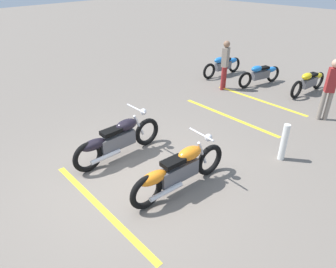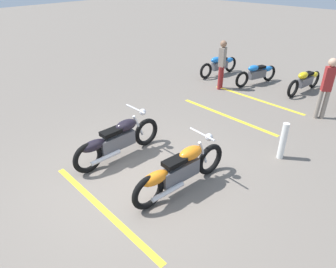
{
  "view_description": "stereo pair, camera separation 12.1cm",
  "coord_description": "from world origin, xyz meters",
  "px_view_note": "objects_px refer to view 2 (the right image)",
  "views": [
    {
      "loc": [
        -3.06,
        -3.89,
        3.78
      ],
      "look_at": [
        0.95,
        0.0,
        0.65
      ],
      "focal_mm": 32.6,
      "sensor_mm": 36.0,
      "label": 1
    },
    {
      "loc": [
        -3.14,
        -3.8,
        3.78
      ],
      "look_at": [
        0.95,
        0.0,
        0.65
      ],
      "focal_mm": 32.6,
      "sensor_mm": 36.0,
      "label": 2
    }
  ],
  "objects_px": {
    "motorcycle_row_left": "(306,80)",
    "bollard_post": "(283,141)",
    "motorcycle_dark_foreground": "(117,140)",
    "motorcycle_row_center": "(258,73)",
    "motorcycle_bright_foreground": "(179,170)",
    "bystander_near_row": "(327,86)",
    "motorcycle_row_right": "(220,65)",
    "bystander_secondary": "(222,63)"
  },
  "relations": [
    {
      "from": "motorcycle_row_left",
      "to": "bollard_post",
      "type": "distance_m",
      "value": 4.51
    },
    {
      "from": "motorcycle_dark_foreground",
      "to": "motorcycle_row_center",
      "type": "bearing_deg",
      "value": 4.11
    },
    {
      "from": "motorcycle_bright_foreground",
      "to": "motorcycle_row_left",
      "type": "height_order",
      "value": "motorcycle_bright_foreground"
    },
    {
      "from": "motorcycle_dark_foreground",
      "to": "motorcycle_row_left",
      "type": "xyz_separation_m",
      "value": [
        6.8,
        -1.42,
        -0.06
      ]
    },
    {
      "from": "motorcycle_bright_foreground",
      "to": "bystander_near_row",
      "type": "xyz_separation_m",
      "value": [
        5.01,
        -0.81,
        0.48
      ]
    },
    {
      "from": "motorcycle_row_center",
      "to": "motorcycle_row_right",
      "type": "xyz_separation_m",
      "value": [
        -0.05,
        1.57,
        0.01
      ]
    },
    {
      "from": "motorcycle_dark_foreground",
      "to": "bystander_secondary",
      "type": "distance_m",
      "value": 5.22
    },
    {
      "from": "motorcycle_bright_foreground",
      "to": "motorcycle_row_right",
      "type": "bearing_deg",
      "value": 35.16
    },
    {
      "from": "motorcycle_bright_foreground",
      "to": "motorcycle_row_center",
      "type": "relative_size",
      "value": 1.2
    },
    {
      "from": "motorcycle_dark_foreground",
      "to": "motorcycle_row_right",
      "type": "height_order",
      "value": "motorcycle_dark_foreground"
    },
    {
      "from": "motorcycle_bright_foreground",
      "to": "bollard_post",
      "type": "xyz_separation_m",
      "value": [
        2.37,
        -0.91,
        -0.04
      ]
    },
    {
      "from": "motorcycle_row_center",
      "to": "motorcycle_dark_foreground",
      "type": "bearing_deg",
      "value": 17.25
    },
    {
      "from": "bollard_post",
      "to": "bystander_secondary",
      "type": "bearing_deg",
      "value": 52.06
    },
    {
      "from": "bystander_near_row",
      "to": "motorcycle_row_right",
      "type": "bearing_deg",
      "value": -141.45
    },
    {
      "from": "motorcycle_row_right",
      "to": "bystander_secondary",
      "type": "height_order",
      "value": "bystander_secondary"
    },
    {
      "from": "bystander_near_row",
      "to": "bollard_post",
      "type": "relative_size",
      "value": 1.98
    },
    {
      "from": "motorcycle_bright_foreground",
      "to": "motorcycle_dark_foreground",
      "type": "relative_size",
      "value": 1.0
    },
    {
      "from": "motorcycle_row_left",
      "to": "bystander_secondary",
      "type": "height_order",
      "value": "bystander_secondary"
    },
    {
      "from": "motorcycle_bright_foreground",
      "to": "bollard_post",
      "type": "distance_m",
      "value": 2.54
    },
    {
      "from": "motorcycle_dark_foreground",
      "to": "bystander_secondary",
      "type": "relative_size",
      "value": 1.37
    },
    {
      "from": "bystander_secondary",
      "to": "motorcycle_dark_foreground",
      "type": "bearing_deg",
      "value": -90.62
    },
    {
      "from": "motorcycle_row_left",
      "to": "bystander_secondary",
      "type": "bearing_deg",
      "value": -46.21
    },
    {
      "from": "motorcycle_dark_foreground",
      "to": "bystander_near_row",
      "type": "xyz_separation_m",
      "value": [
        5.1,
        -2.52,
        0.48
      ]
    },
    {
      "from": "bystander_secondary",
      "to": "motorcycle_row_left",
      "type": "bearing_deg",
      "value": 27.0
    },
    {
      "from": "bystander_secondary",
      "to": "bollard_post",
      "type": "height_order",
      "value": "bystander_secondary"
    },
    {
      "from": "bystander_secondary",
      "to": "bollard_post",
      "type": "xyz_separation_m",
      "value": [
        -2.68,
        -3.44,
        -0.49
      ]
    },
    {
      "from": "motorcycle_row_center",
      "to": "motorcycle_row_right",
      "type": "relative_size",
      "value": 0.96
    },
    {
      "from": "motorcycle_bright_foreground",
      "to": "bystander_near_row",
      "type": "height_order",
      "value": "bystander_near_row"
    },
    {
      "from": "motorcycle_row_right",
      "to": "bollard_post",
      "type": "relative_size",
      "value": 2.27
    },
    {
      "from": "motorcycle_row_right",
      "to": "bollard_post",
      "type": "height_order",
      "value": "bollard_post"
    },
    {
      "from": "motorcycle_bright_foreground",
      "to": "bystander_near_row",
      "type": "distance_m",
      "value": 5.1
    },
    {
      "from": "motorcycle_row_right",
      "to": "bystander_near_row",
      "type": "height_order",
      "value": "bystander_near_row"
    },
    {
      "from": "motorcycle_row_left",
      "to": "bystander_secondary",
      "type": "xyz_separation_m",
      "value": [
        -1.66,
        2.24,
        0.51
      ]
    },
    {
      "from": "motorcycle_row_center",
      "to": "bystander_near_row",
      "type": "relative_size",
      "value": 1.1
    },
    {
      "from": "motorcycle_dark_foreground",
      "to": "motorcycle_row_left",
      "type": "height_order",
      "value": "motorcycle_dark_foreground"
    },
    {
      "from": "bystander_secondary",
      "to": "bollard_post",
      "type": "relative_size",
      "value": 1.92
    },
    {
      "from": "motorcycle_bright_foreground",
      "to": "bystander_secondary",
      "type": "xyz_separation_m",
      "value": [
        5.05,
        2.53,
        0.45
      ]
    },
    {
      "from": "motorcycle_row_center",
      "to": "bystander_secondary",
      "type": "xyz_separation_m",
      "value": [
        -1.29,
        0.68,
        0.52
      ]
    },
    {
      "from": "motorcycle_row_center",
      "to": "bystander_near_row",
      "type": "distance_m",
      "value": 3.02
    },
    {
      "from": "bystander_near_row",
      "to": "bystander_secondary",
      "type": "relative_size",
      "value": 1.03
    },
    {
      "from": "motorcycle_bright_foreground",
      "to": "motorcycle_row_left",
      "type": "distance_m",
      "value": 6.72
    },
    {
      "from": "motorcycle_dark_foreground",
      "to": "bystander_near_row",
      "type": "bearing_deg",
      "value": -23.37
    }
  ]
}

